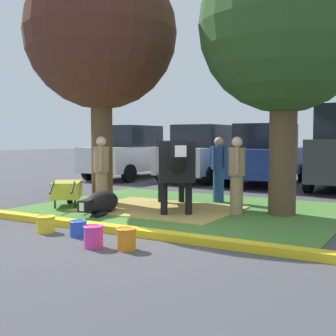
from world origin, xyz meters
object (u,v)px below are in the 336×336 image
Objects in this scene: shade_tree_left at (101,34)px; hatchback_white at (131,153)px; bucket_orange at (126,239)px; bucket_blue at (78,228)px; sedan_blue at (266,155)px; person_visitor_far at (237,173)px; shade_tree_right at (285,28)px; cow_holstein at (174,160)px; wheelbarrow at (67,190)px; person_handler at (219,168)px; bucket_yellow at (46,224)px; calf_lying at (101,203)px; person_visitor_near at (101,170)px; sedan_silver at (204,154)px; bucket_pink at (94,236)px.

hatchback_white is at bearing 119.45° from shade_tree_left.
bucket_blue is at bearing 165.49° from bucket_orange.
person_visitor_far is at bearing -77.14° from sedan_blue.
bucket_orange is (-1.09, -3.86, -3.57)m from shade_tree_right.
bucket_blue is 0.07× the size of sedan_blue.
cow_holstein is 0.63× the size of hatchback_white.
wheelbarrow is at bearing -66.43° from hatchback_white.
person_visitor_far reaches higher than person_handler.
bucket_yellow is at bearing 172.09° from bucket_orange.
person_visitor_far is 5.17× the size of bucket_orange.
shade_tree_right reaches higher than person_visitor_far.
wheelbarrow reaches higher than bucket_orange.
hatchback_white is at bearing 132.00° from cow_holstein.
calf_lying is 0.30× the size of sedan_blue.
calf_lying reaches higher than bucket_orange.
cow_holstein is at bearing 22.95° from person_visitor_near.
person_handler is at bearing 98.80° from bucket_orange.
shade_tree_right is at bearing 28.97° from calf_lying.
person_visitor_near is at bearing 121.10° from bucket_blue.
sedan_blue is (2.36, -0.11, 0.00)m from sedan_silver.
person_handler is at bearing 41.41° from wheelbarrow.
person_handler is (-1.83, 0.98, -2.88)m from shade_tree_right.
hatchback_white is 5.22m from sedan_blue.
person_visitor_far is (1.40, 0.10, -0.23)m from cow_holstein.
bucket_pink reaches higher than bucket_orange.
hatchback_white reaches higher than bucket_orange.
bucket_pink is (1.35, -0.39, 0.02)m from bucket_yellow.
person_handler is at bearing -60.40° from sedan_silver.
person_visitor_near is 3.77m from bucket_orange.
bucket_pink is (2.51, -3.33, -3.78)m from shade_tree_left.
sedan_silver is at bearing 177.29° from sedan_blue.
person_visitor_near is (0.41, -0.53, -3.09)m from shade_tree_left.
wheelbarrow is 2.75m from bucket_yellow.
shade_tree_right is 6.65m from sedan_blue.
person_visitor_far is at bearing 4.17° from cow_holstein.
shade_tree_right reaches higher than calf_lying.
person_visitor_near is at bearing -161.81° from shade_tree_right.
cow_holstein is at bearing 19.16° from wheelbarrow.
person_handler is at bearing -85.66° from sedan_blue.
bucket_pink is 0.07× the size of sedan_blue.
person_handler is 1.79m from person_visitor_far.
bucket_yellow is 0.67m from bucket_blue.
sedan_blue is (-1.40, 6.13, 0.13)m from person_visitor_far.
sedan_silver is (-1.64, 9.37, 0.84)m from bucket_yellow.
wheelbarrow is at bearing 125.84° from bucket_yellow.
bucket_yellow is 9.92m from hatchback_white.
bucket_yellow is at bearing -103.27° from person_handler.
shade_tree_left is at bearing -176.60° from person_visitor_far.
cow_holstein is 1.61m from person_handler.
cow_holstein is 0.63× the size of sedan_blue.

